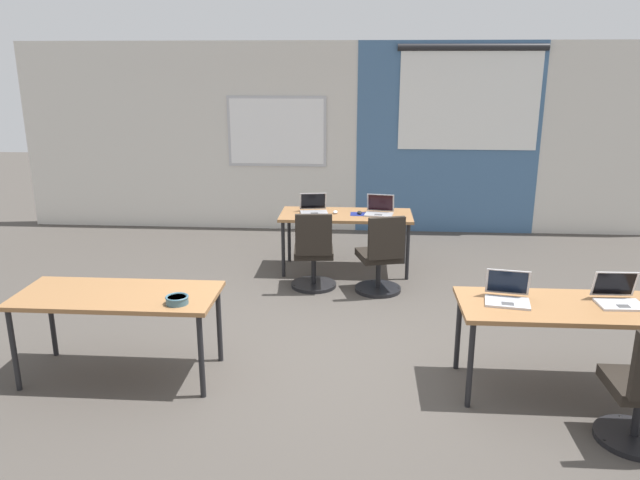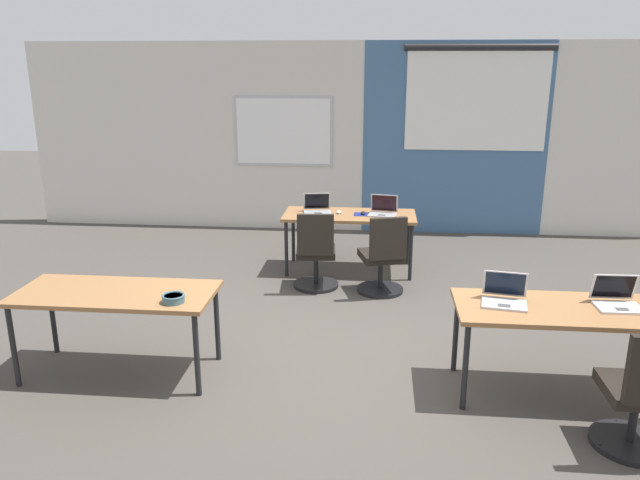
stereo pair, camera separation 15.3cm
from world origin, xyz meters
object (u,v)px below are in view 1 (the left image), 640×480
at_px(laptop_far_right, 379,210).
at_px(laptop_far_left, 314,209).
at_px(desk_near_right, 565,312).
at_px(laptop_near_right_end, 618,297).
at_px(mouse_far_right, 360,213).
at_px(chair_far_left, 314,257).
at_px(snack_bowl, 177,299).
at_px(mouse_far_left, 335,212).
at_px(desk_far_center, 346,219).
at_px(chair_far_right, 381,261).
at_px(desk_near_left, 118,300).
at_px(laptop_near_right_inner, 507,295).

distance_m(laptop_far_right, laptop_far_left, 0.80).
relative_size(desk_near_right, laptop_far_right, 4.34).
height_order(laptop_near_right_end, mouse_far_right, laptop_near_right_end).
height_order(chair_far_left, snack_bowl, chair_far_left).
distance_m(laptop_near_right_end, mouse_far_left, 3.58).
height_order(laptop_far_right, mouse_far_right, laptop_far_right).
bearing_deg(mouse_far_right, desk_far_center, 175.62).
bearing_deg(chair_far_right, laptop_far_left, -60.97).
bearing_deg(desk_near_left, mouse_far_left, 60.10).
relative_size(laptop_far_left, chair_far_left, 0.41).
xyz_separation_m(desk_near_right, mouse_far_right, (-1.59, 2.79, 0.08)).
relative_size(desk_near_left, laptop_near_right_inner, 4.26).
height_order(desk_near_left, laptop_far_right, laptop_far_right).
relative_size(chair_far_left, laptop_near_right_inner, 2.45).
xyz_separation_m(laptop_near_right_end, mouse_far_right, (-1.99, 2.73, -0.03)).
height_order(mouse_far_right, mouse_far_left, mouse_far_right).
relative_size(desk_near_left, desk_far_center, 1.00).
bearing_deg(mouse_far_right, laptop_far_right, 2.86).
relative_size(chair_far_right, laptop_far_left, 2.47).
distance_m(chair_far_left, snack_bowl, 2.48).
bearing_deg(chair_far_left, desk_far_center, -121.34).
relative_size(desk_near_right, desk_far_center, 1.00).
relative_size(desk_far_center, snack_bowl, 9.01).
xyz_separation_m(laptop_far_right, chair_far_left, (-0.75, -0.69, -0.39)).
distance_m(mouse_far_left, chair_far_left, 0.82).
height_order(desk_near_right, desk_far_center, same).
bearing_deg(laptop_near_right_end, snack_bowl, -177.56).
xyz_separation_m(mouse_far_left, laptop_near_right_inner, (1.45, -2.76, 0.03)).
relative_size(desk_near_right, chair_far_left, 1.74).
distance_m(desk_far_center, laptop_far_right, 0.42).
bearing_deg(desk_far_center, laptop_far_left, 174.99).
distance_m(desk_far_center, mouse_far_left, 0.15).
height_order(desk_near_right, laptop_far_left, laptop_far_left).
distance_m(desk_near_left, desk_near_right, 3.50).
bearing_deg(desk_far_center, mouse_far_left, 174.68).
bearing_deg(chair_far_right, mouse_far_right, -88.10).
xyz_separation_m(desk_near_left, chair_far_left, (1.41, 2.11, -0.28)).
bearing_deg(chair_far_left, laptop_near_right_inner, 124.08).
relative_size(mouse_far_right, laptop_far_left, 0.29).
distance_m(desk_far_center, chair_far_left, 0.82).
bearing_deg(mouse_far_left, chair_far_left, -106.75).
bearing_deg(laptop_far_left, laptop_far_right, -11.63).
bearing_deg(laptop_far_right, mouse_far_right, -168.18).
bearing_deg(laptop_far_left, desk_near_right, -61.94).
bearing_deg(desk_far_center, chair_far_left, -116.53).
relative_size(laptop_far_right, chair_far_left, 0.40).
distance_m(desk_near_right, desk_far_center, 3.30).
height_order(desk_far_center, snack_bowl, snack_bowl).
distance_m(desk_far_center, laptop_near_right_end, 3.49).
relative_size(desk_near_left, mouse_far_left, 15.65).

